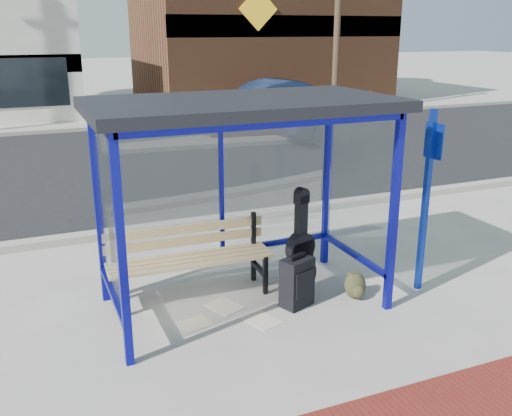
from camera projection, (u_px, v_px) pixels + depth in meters
name	position (u px, v px, depth m)	size (l,w,h in m)	color
ground	(244.00, 304.00, 6.79)	(120.00, 120.00, 0.00)	#B2ADA0
curb_near	(179.00, 225.00, 9.32)	(60.00, 0.25, 0.12)	gray
street_asphalt	(123.00, 163.00, 13.82)	(60.00, 10.00, 0.00)	black
curb_far	(94.00, 128.00, 18.29)	(60.00, 0.25, 0.12)	gray
far_sidewalk	(87.00, 121.00, 19.98)	(60.00, 4.00, 0.01)	#B2ADA0
bus_shelter	(241.00, 130.00, 6.22)	(3.30, 1.80, 2.42)	#0C0E8C
storefront_brown	(258.00, 26.00, 25.03)	(10.00, 7.08, 6.40)	#59331E
utility_pole_east	(338.00, 0.00, 20.64)	(1.60, 0.24, 8.00)	#4C3826
bench	(189.00, 255.00, 6.85)	(1.99, 0.56, 0.93)	black
guitar_bag	(300.00, 257.00, 6.95)	(0.48, 0.27, 1.27)	black
suitcase	(297.00, 282.00, 6.64)	(0.43, 0.36, 0.65)	black
backpack	(356.00, 286.00, 6.88)	(0.29, 0.27, 0.33)	#32311B
sign_post	(427.00, 191.00, 6.81)	(0.10, 0.28, 2.26)	navy
newspaper_a	(195.00, 324.00, 6.32)	(0.35, 0.28, 0.01)	white
newspaper_b	(262.00, 321.00, 6.38)	(0.38, 0.30, 0.01)	white
newspaper_c	(224.00, 306.00, 6.72)	(0.40, 0.32, 0.01)	white
parked_car	(289.00, 100.00, 20.06)	(1.52, 4.36, 1.44)	#172443
fire_hydrant	(370.00, 99.00, 22.85)	(0.34, 0.22, 0.74)	#A60B11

